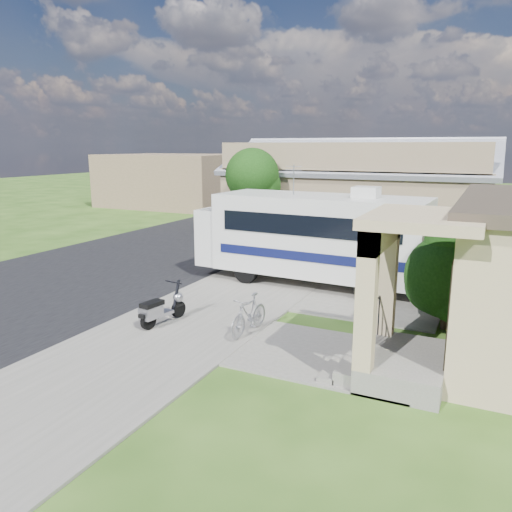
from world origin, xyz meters
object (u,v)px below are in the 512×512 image
at_px(garden_hose, 365,345).
at_px(scooter, 160,309).
at_px(shrub, 451,272).
at_px(bicycle, 249,317).
at_px(motorhome, 312,235).
at_px(pickup_truck, 243,219).
at_px(van, 291,203).

bearing_deg(garden_hose, scooter, -170.74).
xyz_separation_m(shrub, scooter, (-6.81, -3.10, -1.03)).
xyz_separation_m(shrub, bicycle, (-4.44, -2.66, -1.01)).
bearing_deg(motorhome, garden_hose, -55.49).
xyz_separation_m(shrub, garden_hose, (-1.61, -2.25, -1.42)).
bearing_deg(garden_hose, pickup_truck, 127.20).
relative_size(motorhome, garden_hose, 21.29).
bearing_deg(motorhome, bicycle, -85.39).
relative_size(bicycle, van, 0.27).
xyz_separation_m(bicycle, garden_hose, (2.82, 0.41, -0.41)).
distance_m(bicycle, van, 22.10).
distance_m(motorhome, garden_hose, 5.92).
bearing_deg(scooter, pickup_truck, 116.69).
bearing_deg(bicycle, motorhome, 97.39).
relative_size(van, garden_hose, 16.58).
bearing_deg(garden_hose, bicycle, -171.75).
height_order(motorhome, garden_hose, motorhome).
bearing_deg(pickup_truck, motorhome, 127.99).
distance_m(shrub, pickup_truck, 15.60).
height_order(motorhome, van, motorhome).
bearing_deg(shrub, bicycle, -149.05).
height_order(pickup_truck, van, van).
height_order(shrub, van, shrub).
bearing_deg(van, pickup_truck, -76.96).
height_order(shrub, pickup_truck, shrub).
xyz_separation_m(motorhome, shrub, (4.65, -2.56, -0.21)).
bearing_deg(scooter, van, 111.03).
xyz_separation_m(pickup_truck, garden_hose, (9.78, -12.88, -0.71)).
height_order(scooter, van, van).
distance_m(van, garden_hose, 22.82).
distance_m(pickup_truck, garden_hose, 16.19).
bearing_deg(garden_hose, shrub, 54.36).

